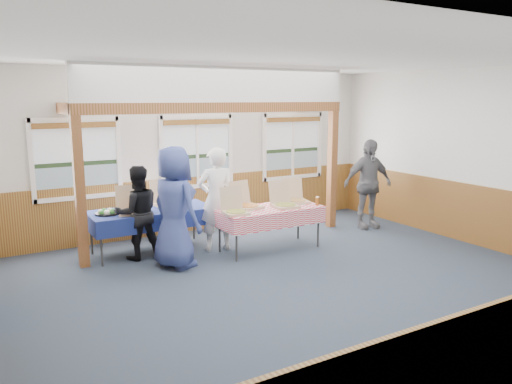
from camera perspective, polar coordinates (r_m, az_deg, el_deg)
floor at (r=7.43m, az=4.45°, el=-10.29°), size 8.00×8.00×0.00m
ceiling at (r=6.96m, az=4.85°, el=15.13°), size 8.00×8.00×0.00m
wall_back at (r=10.06m, az=-6.86°, el=4.60°), size 8.00×0.00×8.00m
wall_right at (r=9.85m, az=24.14°, el=3.61°), size 0.00×8.00×8.00m
wainscot_back at (r=10.21m, az=-6.67°, el=-1.28°), size 7.98×0.05×1.10m
wainscot_right at (r=10.00m, az=23.60°, el=-2.37°), size 0.05×6.98×1.10m
window_left at (r=9.34m, az=-19.83°, el=4.06°), size 1.56×0.10×1.46m
window_mid at (r=10.02m, az=-6.77°, el=5.03°), size 1.56×0.10×1.46m
window_right at (r=11.13m, az=4.19°, el=5.64°), size 1.56×0.10×1.46m
post_left at (r=8.25m, az=-19.48°, el=-0.09°), size 0.15×0.15×2.40m
post_right at (r=10.38m, az=8.68°, el=2.52°), size 0.15×0.15×2.40m
cross_beam at (r=8.92m, az=-3.87°, el=9.61°), size 5.15×0.18×0.18m
table_left at (r=8.84m, az=-11.93°, el=-2.27°), size 2.11×0.97×0.76m
table_right at (r=8.78m, az=1.59°, el=-2.17°), size 1.89×0.92×0.76m
pizza_box_a at (r=8.61m, az=-14.21°, el=-1.93°), size 0.47×0.55×0.44m
pizza_box_b at (r=9.08m, az=-10.23°, el=-1.12°), size 0.47×0.55×0.44m
pizza_box_c at (r=8.31m, az=-2.41°, el=-2.06°), size 0.45×0.52×0.42m
pizza_box_d at (r=8.74m, az=-1.06°, el=-1.39°), size 0.48×0.56×0.45m
pizza_box_e at (r=8.83m, az=3.27°, el=-1.29°), size 0.47×0.55×0.45m
pizza_box_f at (r=9.23m, az=4.61°, el=-0.79°), size 0.49×0.55×0.43m
veggie_tray at (r=8.63m, az=-16.67°, el=-2.26°), size 0.38×0.38×0.09m
drink_glass at (r=9.03m, az=7.02°, el=-1.03°), size 0.07×0.07×0.15m
woman_white at (r=8.76m, az=-4.59°, el=-0.82°), size 0.72×0.53×1.82m
woman_black at (r=8.49m, az=-13.39°, el=-2.32°), size 0.81×0.65×1.57m
man_blue at (r=7.92m, az=-9.29°, el=-1.75°), size 0.89×1.09×1.93m
person_grey at (r=10.48m, az=12.66°, el=0.90°), size 1.14×0.65×1.84m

